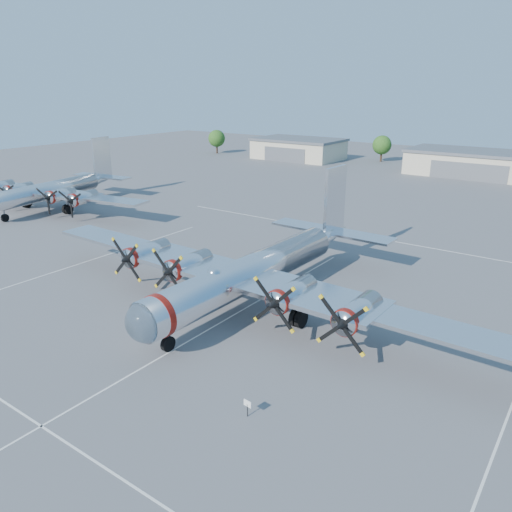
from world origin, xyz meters
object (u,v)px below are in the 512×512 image
Objects in this scene: hangar_center at (477,163)px; tree_far_west at (217,138)px; info_placard at (247,405)px; tree_west at (382,145)px; hangar_west at (298,149)px; main_bomber_b29 at (258,301)px; bomber_west at (55,209)px.

hangar_center is 4.31× the size of tree_far_west.
tree_far_west is at bearing 136.92° from info_placard.
tree_west is 6.01× the size of info_placard.
hangar_center is at bearing -0.00° from hangar_west.
tree_west is at bearing 21.89° from hangar_west.
hangar_west is 0.47× the size of main_bomber_b29.
main_bomber_b29 is at bearing -74.48° from tree_west.
tree_west is 0.17× the size of bomber_west.
tree_west is 109.77m from info_placard.
tree_far_west is 0.17× the size of bomber_west.
info_placard is at bearing -32.30° from bomber_west.
hangar_west is 3.40× the size of tree_west.
tree_west is at bearing 106.75° from main_bomber_b29.
tree_far_west reaches higher than hangar_center.
main_bomber_b29 is (25.03, -90.16, -4.22)m from tree_west.
hangar_west is 71.61m from bomber_west.
hangar_center is at bearing 91.25° from main_bomber_b29.
hangar_west is 3.40× the size of tree_far_west.
tree_west is at bearing 162.18° from hangar_center.
main_bomber_b29 reaches higher than bomber_west.
hangar_center is at bearing 47.61° from bomber_west.
tree_far_west is (-70.00, -3.96, 1.51)m from hangar_center.
hangar_west is at bearing 79.20° from bomber_west.
main_bomber_b29 is at bearing -21.37° from bomber_west.
tree_far_west is 1.00× the size of tree_west.
hangar_center is 26.30m from tree_west.
main_bomber_b29 is at bearing -48.14° from tree_far_west.
tree_west reaches higher than hangar_center.
bomber_west is at bearing -92.01° from hangar_west.
hangar_center is 0.74× the size of bomber_west.
tree_far_west is 71.32m from bomber_west.
info_placard is (56.75, -24.68, 0.78)m from bomber_west.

